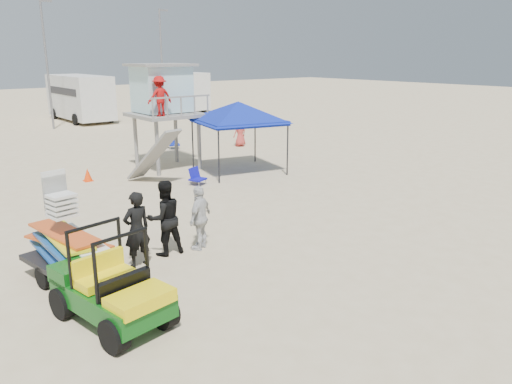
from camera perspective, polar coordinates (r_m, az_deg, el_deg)
ground at (r=10.91m, az=8.08°, el=-10.33°), size 140.00×140.00×0.00m
utility_cart at (r=9.37m, az=-16.33°, el=-9.79°), size 1.51×2.48×1.77m
surf_trailer at (r=11.40m, az=-21.00°, el=-5.36°), size 1.54×2.44×2.13m
man_left at (r=11.64m, az=-13.47°, el=-4.20°), size 0.67×0.46×1.78m
man_mid at (r=12.20m, az=-10.42°, el=-2.93°), size 0.96×0.77×1.85m
man_right at (r=12.44m, az=-6.41°, el=-2.93°), size 1.03×0.82×1.63m
lifeguard_tower at (r=21.35m, az=-10.70°, el=11.05°), size 2.70×2.70×4.25m
canopy_blue at (r=20.43m, az=-2.05°, el=9.90°), size 3.74×3.74×3.29m
cone_near at (r=20.23m, az=-18.69°, el=1.88°), size 0.34×0.34×0.50m
beach_chair_b at (r=18.80m, az=-6.87°, el=1.80°), size 0.69×0.75×0.64m
beach_chair_c at (r=26.24m, az=-9.46°, el=5.59°), size 0.70×0.77×0.64m
rv_mid_right at (r=39.03m, az=-19.49°, el=10.32°), size 2.64×7.00×3.25m
rv_far_right at (r=44.23m, az=-9.02°, el=11.51°), size 2.64×6.60×3.25m
light_pole_left at (r=35.13m, az=-22.77°, el=13.14°), size 0.14×0.14×8.00m
light_pole_right at (r=40.05m, az=-10.71°, el=14.19°), size 0.14×0.14×8.00m
distant_beachgoers at (r=26.83m, az=-23.02°, el=6.00°), size 17.81×13.03×1.81m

